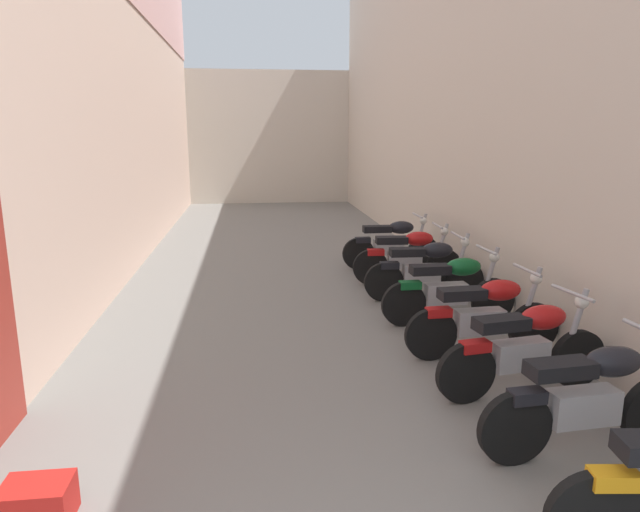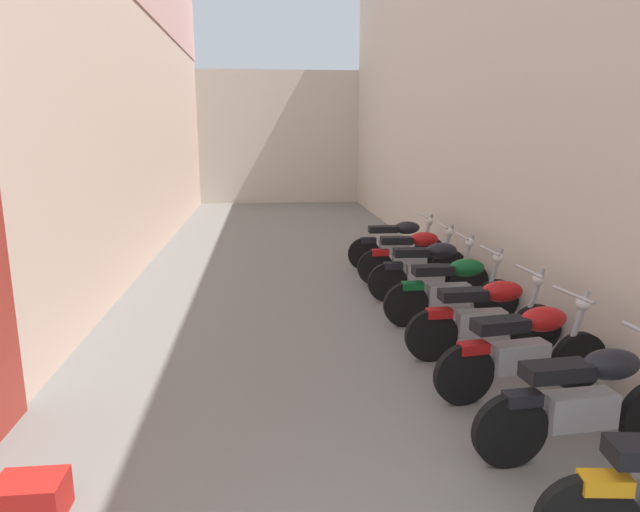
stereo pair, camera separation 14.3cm
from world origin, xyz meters
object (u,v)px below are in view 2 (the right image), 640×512
motorcycle_second (587,400)px  motorcycle_sixth (429,269)px  motorcycle_seventh (413,256)px  motorcycle_eighth (398,243)px  plastic_crate (31,498)px  motorcycle_fourth (486,316)px  motorcycle_third (525,348)px  motorcycle_fifth (453,288)px

motorcycle_second → motorcycle_sixth: same height
motorcycle_seventh → motorcycle_sixth: bearing=-90.0°
motorcycle_eighth → plastic_crate: size_ratio=4.20×
motorcycle_sixth → motorcycle_fourth: bearing=-90.0°
motorcycle_second → motorcycle_seventh: size_ratio=1.00×
motorcycle_third → motorcycle_second: bearing=-90.0°
motorcycle_third → motorcycle_fourth: 0.97m
motorcycle_sixth → plastic_crate: bearing=-131.8°
motorcycle_eighth → motorcycle_second: bearing=-90.0°
motorcycle_fifth → motorcycle_eighth: size_ratio=1.00×
motorcycle_fourth → motorcycle_sixth: (0.00, 2.21, 0.00)m
motorcycle_third → motorcycle_eighth: (0.00, 5.24, 0.00)m
motorcycle_fifth → plastic_crate: (-4.05, -3.46, -0.36)m
motorcycle_sixth → motorcycle_seventh: same height
motorcycle_second → motorcycle_eighth: size_ratio=1.00×
motorcycle_second → motorcycle_fourth: bearing=90.0°
motorcycle_fourth → motorcycle_seventh: bearing=90.0°
motorcycle_fourth → motorcycle_sixth: 2.21m
motorcycle_fourth → motorcycle_eighth: 4.27m
motorcycle_fifth → motorcycle_seventh: bearing=90.0°
motorcycle_sixth → motorcycle_eighth: (0.00, 2.06, 0.00)m
motorcycle_sixth → motorcycle_seventh: bearing=90.0°
motorcycle_eighth → plastic_crate: (-4.05, -6.60, -0.36)m
motorcycle_fifth → motorcycle_seventh: (-0.00, 2.02, 0.00)m
motorcycle_fifth → motorcycle_sixth: size_ratio=1.00×
motorcycle_third → plastic_crate: (-4.05, -1.36, -0.36)m
motorcycle_third → plastic_crate: 4.29m
motorcycle_fifth → motorcycle_seventh: size_ratio=1.00×
motorcycle_seventh → plastic_crate: motorcycle_seventh is taller
motorcycle_second → motorcycle_fifth: same height
motorcycle_third → motorcycle_seventh: 4.12m
motorcycle_fifth → motorcycle_seventh: same height
motorcycle_eighth → motorcycle_fourth: bearing=-90.0°
motorcycle_fifth → motorcycle_sixth: 1.08m
motorcycle_second → motorcycle_sixth: size_ratio=1.00×
motorcycle_third → motorcycle_seventh: size_ratio=0.99×
motorcycle_second → motorcycle_eighth: (0.00, 6.29, 0.00)m
motorcycle_third → plastic_crate: bearing=-161.5°
motorcycle_sixth → motorcycle_second: bearing=-90.0°
motorcycle_second → motorcycle_fourth: size_ratio=1.00×
motorcycle_sixth → motorcycle_seventh: 0.94m
motorcycle_second → motorcycle_eighth: same height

